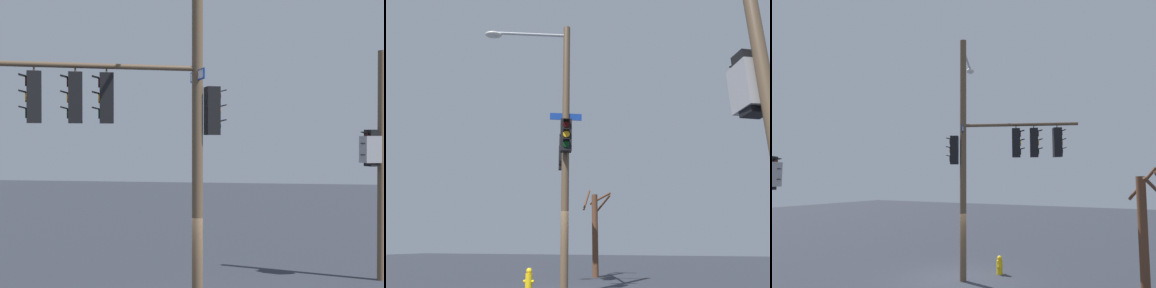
% 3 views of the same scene
% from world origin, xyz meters
% --- Properties ---
extents(main_signal_pole_assembly, '(3.37, 5.35, 9.33)m').
position_xyz_m(main_signal_pole_assembly, '(0.41, -1.13, 5.17)').
color(main_signal_pole_assembly, brown).
rests_on(main_signal_pole_assembly, ground).
extents(secondary_pole_assembly, '(0.59, 0.76, 6.93)m').
position_xyz_m(secondary_pole_assembly, '(-4.97, 4.43, 3.72)').
color(secondary_pole_assembly, brown).
rests_on(secondary_pole_assembly, ground).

